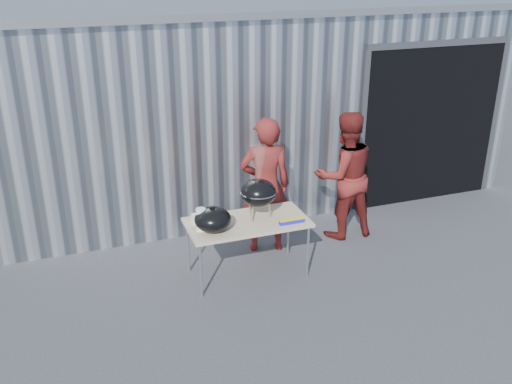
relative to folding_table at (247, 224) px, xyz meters
name	(u,v)px	position (x,y,z in m)	size (l,w,h in m)	color
ground	(277,286)	(0.24, -0.40, -0.71)	(80.00, 80.00, 0.00)	#343437
building	(232,83)	(1.16, 4.19, 0.83)	(8.20, 6.20, 3.10)	silver
folding_table	(247,224)	(0.00, 0.00, 0.00)	(1.50, 0.75, 0.75)	tan
kettle_grill	(258,187)	(0.16, 0.04, 0.46)	(0.45, 0.45, 0.94)	black
grill_lid	(213,219)	(-0.47, -0.10, 0.18)	(0.44, 0.44, 0.32)	black
paper_towels	(201,220)	(-0.59, -0.05, 0.18)	(0.12, 0.12, 0.28)	white
white_tub	(200,218)	(-0.55, 0.17, 0.09)	(0.20, 0.15, 0.10)	white
foil_box	(292,221)	(0.49, -0.25, 0.07)	(0.32, 0.05, 0.06)	#1C1BB1
person_cook	(265,186)	(0.45, 0.57, 0.23)	(0.68, 0.45, 1.88)	maroon
person_bystander	(344,175)	(1.65, 0.60, 0.21)	(0.89, 0.70, 1.84)	maroon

